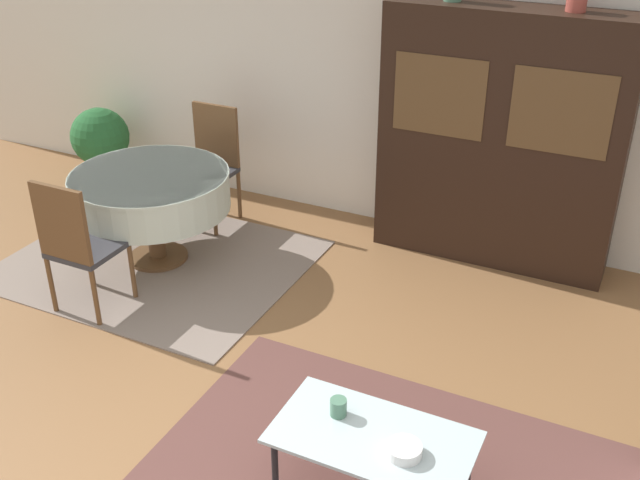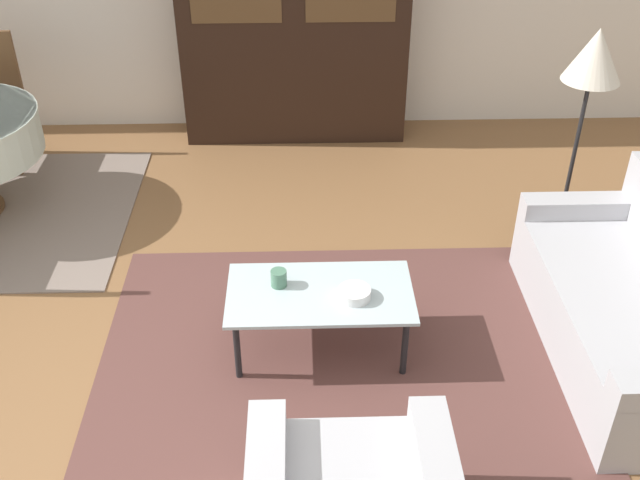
% 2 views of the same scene
% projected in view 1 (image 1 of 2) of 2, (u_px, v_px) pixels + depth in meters
% --- Properties ---
extents(wall_back, '(10.00, 0.06, 2.70)m').
position_uv_depth(wall_back, '(417.00, 76.00, 6.09)').
color(wall_back, silver).
rests_on(wall_back, ground_plane).
extents(dining_rug, '(2.32, 1.90, 0.01)m').
position_uv_depth(dining_rug, '(157.00, 262.00, 6.10)').
color(dining_rug, gray).
rests_on(dining_rug, ground_plane).
extents(coffee_table, '(1.02, 0.56, 0.40)m').
position_uv_depth(coffee_table, '(373.00, 442.00, 3.77)').
color(coffee_table, black).
rests_on(coffee_table, area_rug).
extents(display_cabinet, '(1.85, 0.43, 2.01)m').
position_uv_depth(display_cabinet, '(500.00, 141.00, 5.75)').
color(display_cabinet, black).
rests_on(display_cabinet, ground_plane).
extents(dining_table, '(1.24, 1.24, 0.75)m').
position_uv_depth(dining_table, '(151.00, 192.00, 5.87)').
color(dining_table, brown).
rests_on(dining_table, dining_rug).
extents(dining_chair_near, '(0.44, 0.44, 1.03)m').
position_uv_depth(dining_chair_near, '(76.00, 241.00, 5.21)').
color(dining_chair_near, brown).
rests_on(dining_chair_near, dining_rug).
extents(dining_chair_far, '(0.44, 0.44, 1.03)m').
position_uv_depth(dining_chair_far, '(211.00, 159.00, 6.56)').
color(dining_chair_far, brown).
rests_on(dining_chair_far, dining_rug).
extents(cup, '(0.09, 0.09, 0.10)m').
position_uv_depth(cup, '(338.00, 407.00, 3.86)').
color(cup, '#4C7A60').
rests_on(cup, coffee_table).
extents(bowl, '(0.18, 0.18, 0.06)m').
position_uv_depth(bowl, '(404.00, 450.00, 3.62)').
color(bowl, white).
rests_on(bowl, coffee_table).
extents(potted_plant, '(0.57, 0.57, 0.77)m').
position_uv_depth(potted_plant, '(100.00, 139.00, 7.31)').
color(potted_plant, '#4C4C51').
rests_on(potted_plant, ground_plane).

